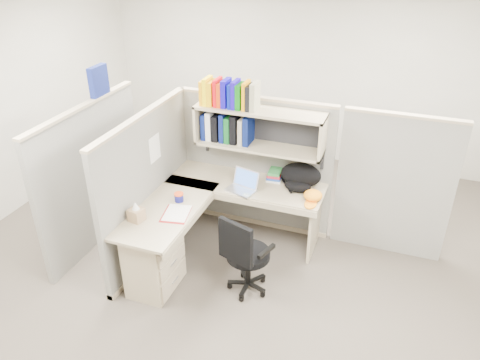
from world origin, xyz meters
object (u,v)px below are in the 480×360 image
at_px(backpack, 300,177).
at_px(snack_canister, 179,197).
at_px(task_chair, 246,266).
at_px(desk, 180,240).
at_px(laptop, 241,182).

relative_size(backpack, snack_canister, 4.57).
distance_m(snack_canister, task_chair, 0.99).
bearing_deg(snack_canister, task_chair, -18.28).
xyz_separation_m(backpack, task_chair, (-0.27, -0.98, -0.54)).
bearing_deg(snack_canister, desk, -65.53).
relative_size(desk, task_chair, 1.93).
xyz_separation_m(laptop, snack_canister, (-0.53, -0.42, -0.06)).
relative_size(desk, snack_canister, 18.01).
bearing_deg(snack_canister, laptop, 38.42).
bearing_deg(desk, laptop, 58.35).
bearing_deg(task_chair, backpack, 74.68).
relative_size(laptop, task_chair, 0.34).
bearing_deg(backpack, laptop, -169.50).
xyz_separation_m(backpack, snack_canister, (-1.10, -0.70, -0.08)).
distance_m(desk, backpack, 1.44).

